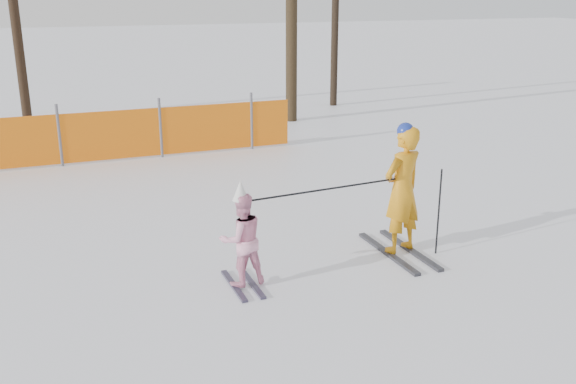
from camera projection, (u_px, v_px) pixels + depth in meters
name	position (u px, v px, depth m)	size (l,w,h in m)	color
ground	(303.00, 282.00, 7.73)	(120.00, 120.00, 0.00)	white
adult	(402.00, 190.00, 8.35)	(0.71, 1.48, 1.78)	black
child	(242.00, 239.00, 7.48)	(0.58, 0.88, 1.31)	black
ski_poles	(370.00, 198.00, 8.04)	(2.59, 0.21, 1.17)	black
tree_trunks	(225.00, 15.00, 17.11)	(8.97, 3.13, 5.74)	#322516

